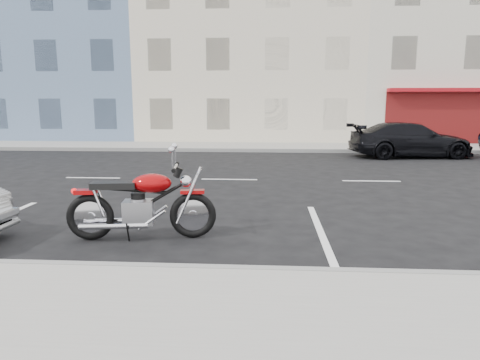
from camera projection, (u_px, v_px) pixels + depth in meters
The scene contains 8 objects.
ground at pixel (300, 180), 12.10m from camera, with size 120.00×120.00×0.00m, color black.
sidewalk_far at pixel (184, 146), 20.95m from camera, with size 80.00×3.40×0.15m, color gray.
curb_far at pixel (177, 150), 19.28m from camera, with size 80.00×0.12×0.16m, color gray.
bldg_blue at pixel (68, 36), 27.86m from camera, with size 12.00×12.00×13.00m, color slate.
bldg_cream at pixel (252, 46), 27.22m from camera, with size 12.00×12.00×11.50m, color beige.
bldg_corner at pixel (463, 36), 26.30m from camera, with size 14.00×12.00×12.50m, color beige.
motorcycle at pixel (195, 205), 6.84m from camera, with size 2.36×0.79×1.18m.
car_far at pixel (410, 140), 17.21m from camera, with size 1.96×4.81×1.40m, color black.
Camera 1 is at (-0.91, -11.99, 2.15)m, focal length 32.00 mm.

